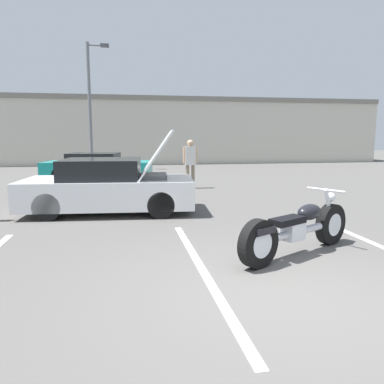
{
  "coord_description": "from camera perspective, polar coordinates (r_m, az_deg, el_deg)",
  "views": [
    {
      "loc": [
        -1.74,
        -3.93,
        1.86
      ],
      "look_at": [
        -0.49,
        3.03,
        0.8
      ],
      "focal_mm": 35.0,
      "sensor_mm": 36.0,
      "label": 1
    }
  ],
  "objects": [
    {
      "name": "light_pole",
      "position": [
        21.46,
        -15.12,
        13.33
      ],
      "size": [
        1.21,
        0.28,
        6.77
      ],
      "color": "slate",
      "rests_on": "ground"
    },
    {
      "name": "ground_plane",
      "position": [
        4.69,
        13.02,
        -15.11
      ],
      "size": [
        80.0,
        80.0,
        0.0
      ],
      "primitive_type": "plane",
      "color": "#514F4C"
    },
    {
      "name": "motorcycle",
      "position": [
        6.13,
        15.83,
        -5.44
      ],
      "size": [
        2.34,
        1.39,
        0.99
      ],
      "rotation": [
        0.0,
        0.0,
        0.51
      ],
      "color": "black",
      "rests_on": "ground"
    },
    {
      "name": "show_car_hood_open",
      "position": [
        9.35,
        -12.49,
        0.77
      ],
      "size": [
        4.18,
        2.2,
        2.0
      ],
      "rotation": [
        0.0,
        0.0,
        -0.08
      ],
      "color": "white",
      "rests_on": "ground"
    },
    {
      "name": "parked_car_right_row",
      "position": [
        16.26,
        -14.18,
        3.71
      ],
      "size": [
        4.62,
        2.52,
        1.16
      ],
      "rotation": [
        0.0,
        0.0,
        -0.17
      ],
      "color": "teal",
      "rests_on": "ground"
    },
    {
      "name": "far_building",
      "position": [
        26.37,
        -6.53,
        9.53
      ],
      "size": [
        32.0,
        4.2,
        4.4
      ],
      "color": "beige",
      "rests_on": "ground"
    },
    {
      "name": "spectator_by_show_car",
      "position": [
        13.33,
        -0.27,
        4.97
      ],
      "size": [
        0.52,
        0.23,
        1.73
      ],
      "color": "gray",
      "rests_on": "ground"
    },
    {
      "name": "parking_stripe_middle",
      "position": [
        5.42,
        1.47,
        -11.52
      ],
      "size": [
        0.12,
        4.8,
        0.01
      ],
      "primitive_type": "cube",
      "color": "white",
      "rests_on": "ground"
    }
  ]
}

